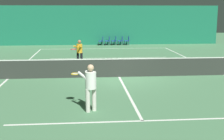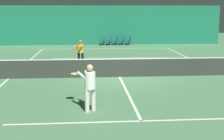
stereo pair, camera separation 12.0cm
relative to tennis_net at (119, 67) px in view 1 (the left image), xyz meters
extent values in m
plane|color=#4C7F56|center=(0.00, 0.00, -0.51)|extent=(60.00, 60.00, 0.00)
cube|color=#196B4C|center=(0.00, 15.10, 1.37)|extent=(23.00, 0.12, 3.77)
cube|color=white|center=(0.00, 11.90, -0.51)|extent=(11.00, 0.10, 0.00)
cube|color=white|center=(0.00, 6.40, -0.51)|extent=(8.25, 0.10, 0.00)
cube|color=white|center=(0.00, -6.40, -0.51)|extent=(8.25, 0.10, 0.00)
cube|color=white|center=(-5.50, 0.00, -0.51)|extent=(0.10, 23.80, 0.00)
cube|color=white|center=(5.50, 0.00, -0.51)|extent=(0.10, 23.80, 0.00)
cube|color=white|center=(0.00, 0.00, -0.51)|extent=(0.10, 12.80, 0.00)
cube|color=#2D332D|center=(0.00, 0.00, -0.04)|extent=(11.90, 0.02, 0.95)
cube|color=white|center=(0.00, 0.00, 0.41)|extent=(11.90, 0.02, 0.05)
cylinder|color=beige|center=(-1.64, -5.40, -0.12)|extent=(0.21, 0.21, 0.78)
cylinder|color=beige|center=(-1.43, -5.27, -0.12)|extent=(0.21, 0.21, 0.78)
cylinder|color=white|center=(-1.54, -5.34, 0.55)|extent=(0.50, 0.50, 0.56)
sphere|color=#DBAD89|center=(-1.54, -5.34, 0.97)|extent=(0.21, 0.21, 0.21)
cylinder|color=white|center=(-1.80, -5.20, 0.68)|extent=(0.36, 0.50, 0.23)
cylinder|color=white|center=(-1.55, -5.04, 0.68)|extent=(0.36, 0.50, 0.23)
cylinder|color=black|center=(-1.89, -4.77, 0.61)|extent=(0.19, 0.27, 0.03)
torus|color=gold|center=(-2.05, -4.52, 0.61)|extent=(0.45, 0.45, 0.03)
cylinder|color=silver|center=(-2.05, -4.52, 0.61)|extent=(0.38, 0.38, 0.00)
cylinder|color=black|center=(-1.92, 3.66, -0.13)|extent=(0.19, 0.19, 0.75)
cylinder|color=black|center=(-2.14, 3.75, -0.13)|extent=(0.19, 0.19, 0.75)
cylinder|color=gold|center=(-2.03, 3.70, 0.52)|extent=(0.46, 0.46, 0.55)
sphere|color=#936B4C|center=(-2.03, 3.70, 0.93)|extent=(0.21, 0.21, 0.21)
cylinder|color=gold|center=(-1.99, 3.42, 0.64)|extent=(0.27, 0.52, 0.22)
cylinder|color=gold|center=(-2.25, 3.52, 0.64)|extent=(0.27, 0.52, 0.22)
cylinder|color=black|center=(-2.26, 3.10, 0.57)|extent=(0.14, 0.30, 0.03)
torus|color=red|center=(-2.38, 2.82, 0.57)|extent=(0.43, 0.43, 0.03)
cylinder|color=silver|center=(-2.38, 2.82, 0.57)|extent=(0.36, 0.36, 0.00)
cylinder|color=#2D2D2D|center=(-0.35, 14.74, -0.32)|extent=(0.03, 0.03, 0.39)
cylinder|color=#2D2D2D|center=(-0.35, 14.36, -0.32)|extent=(0.03, 0.03, 0.39)
cylinder|color=#2D2D2D|center=(0.03, 14.74, -0.32)|extent=(0.03, 0.03, 0.39)
cylinder|color=#2D2D2D|center=(0.03, 14.36, -0.32)|extent=(0.03, 0.03, 0.39)
cube|color=navy|center=(-0.16, 14.55, -0.10)|extent=(0.44, 0.44, 0.05)
cube|color=navy|center=(0.04, 14.55, 0.13)|extent=(0.04, 0.44, 0.40)
cylinder|color=#2D2D2D|center=(0.28, 14.74, -0.32)|extent=(0.03, 0.03, 0.39)
cylinder|color=#2D2D2D|center=(0.28, 14.36, -0.32)|extent=(0.03, 0.03, 0.39)
cylinder|color=#2D2D2D|center=(0.66, 14.74, -0.32)|extent=(0.03, 0.03, 0.39)
cylinder|color=#2D2D2D|center=(0.66, 14.36, -0.32)|extent=(0.03, 0.03, 0.39)
cube|color=navy|center=(0.47, 14.55, -0.10)|extent=(0.44, 0.44, 0.05)
cube|color=navy|center=(0.67, 14.55, 0.13)|extent=(0.04, 0.44, 0.40)
cylinder|color=#2D2D2D|center=(0.90, 14.74, -0.32)|extent=(0.03, 0.03, 0.39)
cylinder|color=#2D2D2D|center=(0.90, 14.36, -0.32)|extent=(0.03, 0.03, 0.39)
cylinder|color=#2D2D2D|center=(1.28, 14.74, -0.32)|extent=(0.03, 0.03, 0.39)
cylinder|color=#2D2D2D|center=(1.28, 14.36, -0.32)|extent=(0.03, 0.03, 0.39)
cube|color=navy|center=(1.09, 14.55, -0.10)|extent=(0.44, 0.44, 0.05)
cube|color=navy|center=(1.29, 14.55, 0.13)|extent=(0.04, 0.44, 0.40)
cylinder|color=#2D2D2D|center=(1.53, 14.74, -0.32)|extent=(0.03, 0.03, 0.39)
cylinder|color=#2D2D2D|center=(1.53, 14.36, -0.32)|extent=(0.03, 0.03, 0.39)
cylinder|color=#2D2D2D|center=(1.91, 14.74, -0.32)|extent=(0.03, 0.03, 0.39)
cylinder|color=#2D2D2D|center=(1.91, 14.36, -0.32)|extent=(0.03, 0.03, 0.39)
cube|color=navy|center=(1.72, 14.55, -0.10)|extent=(0.44, 0.44, 0.05)
cube|color=navy|center=(1.92, 14.55, 0.13)|extent=(0.04, 0.44, 0.40)
cylinder|color=#2D2D2D|center=(2.16, 14.74, -0.32)|extent=(0.03, 0.03, 0.39)
cylinder|color=#2D2D2D|center=(2.16, 14.36, -0.32)|extent=(0.03, 0.03, 0.39)
cylinder|color=#2D2D2D|center=(2.54, 14.74, -0.32)|extent=(0.03, 0.03, 0.39)
cylinder|color=#2D2D2D|center=(2.54, 14.36, -0.32)|extent=(0.03, 0.03, 0.39)
cube|color=navy|center=(2.35, 14.55, -0.10)|extent=(0.44, 0.44, 0.05)
cube|color=navy|center=(2.55, 14.55, 0.13)|extent=(0.04, 0.44, 0.40)
camera|label=1|loc=(-1.72, -15.31, 2.80)|focal=50.00mm
camera|label=2|loc=(-1.60, -15.32, 2.80)|focal=50.00mm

